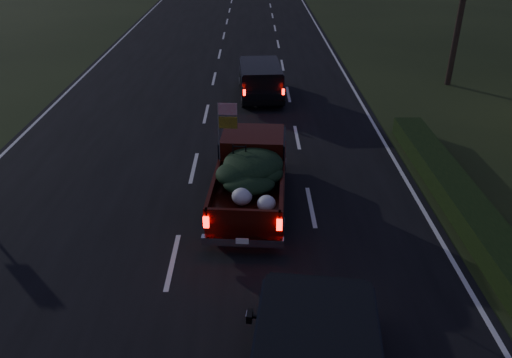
# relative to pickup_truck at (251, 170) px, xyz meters

# --- Properties ---
(ground) EXTENTS (120.00, 120.00, 0.00)m
(ground) POSITION_rel_pickup_truck_xyz_m (-1.88, -2.90, -0.99)
(ground) COLOR black
(ground) RESTS_ON ground
(road_asphalt) EXTENTS (14.00, 120.00, 0.02)m
(road_asphalt) POSITION_rel_pickup_truck_xyz_m (-1.88, -2.90, -0.98)
(road_asphalt) COLOR black
(road_asphalt) RESTS_ON ground
(hedge_row) EXTENTS (1.00, 10.00, 0.60)m
(hedge_row) POSITION_rel_pickup_truck_xyz_m (5.92, 0.10, -0.69)
(hedge_row) COLOR black
(hedge_row) RESTS_ON ground
(pickup_truck) EXTENTS (2.29, 5.17, 2.65)m
(pickup_truck) POSITION_rel_pickup_truck_xyz_m (0.00, 0.00, 0.00)
(pickup_truck) COLOR #350D07
(pickup_truck) RESTS_ON ground
(lead_suv) EXTENTS (2.02, 4.38, 1.23)m
(lead_suv) POSITION_rel_pickup_truck_xyz_m (0.42, 9.26, -0.06)
(lead_suv) COLOR black
(lead_suv) RESTS_ON ground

